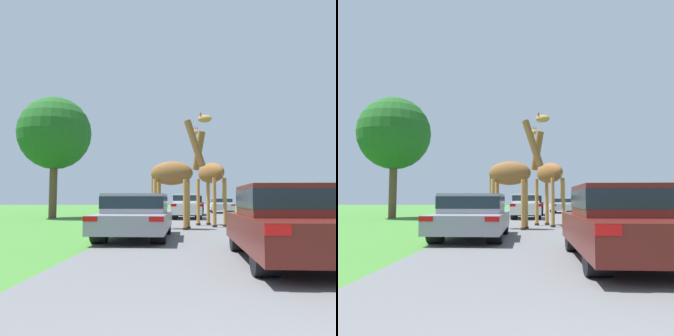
{
  "view_description": "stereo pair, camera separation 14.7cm",
  "coord_description": "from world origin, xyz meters",
  "views": [
    {
      "loc": [
        -1.12,
        -1.22,
        1.16
      ],
      "look_at": [
        -1.89,
        13.05,
        2.44
      ],
      "focal_mm": 38.0,
      "sensor_mm": 36.0,
      "label": 1
    },
    {
      "loc": [
        -0.97,
        -1.21,
        1.16
      ],
      "look_at": [
        -1.89,
        13.05,
        2.44
      ],
      "focal_mm": 38.0,
      "sensor_mm": 36.0,
      "label": 2
    }
  ],
  "objects": [
    {
      "name": "car_far_ahead",
      "position": [
        -2.68,
        9.59,
        0.72
      ],
      "size": [
        1.98,
        4.43,
        1.35
      ],
      "color": "gray",
      "rests_on": "ground"
    },
    {
      "name": "car_queue_right",
      "position": [
        -1.17,
        21.07,
        0.81
      ],
      "size": [
        1.79,
        4.11,
        1.52
      ],
      "color": "silver",
      "rests_on": "ground"
    },
    {
      "name": "giraffe_companion",
      "position": [
        -0.13,
        14.91,
        2.35
      ],
      "size": [
        1.72,
        2.38,
        4.74
      ],
      "rotation": [
        0.0,
        0.0,
        0.56
      ],
      "color": "#B77F3D",
      "rests_on": "ground"
    },
    {
      "name": "giraffe_near_road",
      "position": [
        -1.62,
        13.03,
        2.22
      ],
      "size": [
        2.56,
        1.01,
        4.7
      ],
      "rotation": [
        0.0,
        0.0,
        -1.77
      ],
      "color": "#B77F3D",
      "rests_on": "ground"
    },
    {
      "name": "sign_post",
      "position": [
        5.02,
        17.03,
        1.05
      ],
      "size": [
        0.7,
        0.08,
        1.5
      ],
      "color": "#4C3823",
      "rests_on": "ground"
    },
    {
      "name": "road",
      "position": [
        0.0,
        30.0,
        0.0
      ],
      "size": [
        6.94,
        120.0,
        0.0
      ],
      "color": "#5B5B5E",
      "rests_on": "ground"
    },
    {
      "name": "car_queue_left",
      "position": [
        -0.87,
        26.49,
        0.79
      ],
      "size": [
        1.85,
        4.38,
        1.47
      ],
      "color": "black",
      "rests_on": "ground"
    },
    {
      "name": "tree_centre_back",
      "position": [
        -9.61,
        20.87,
        5.4
      ],
      "size": [
        4.64,
        4.64,
        7.75
      ],
      "color": "brown",
      "rests_on": "ground"
    },
    {
      "name": "car_rear_follower",
      "position": [
        1.92,
        30.89,
        0.71
      ],
      "size": [
        1.92,
        4.38,
        1.34
      ],
      "color": "silver",
      "rests_on": "ground"
    },
    {
      "name": "car_lead_maroon",
      "position": [
        0.82,
        5.72,
        0.77
      ],
      "size": [
        1.9,
        4.52,
        1.44
      ],
      "color": "#561914",
      "rests_on": "ground"
    },
    {
      "name": "car_verge_right",
      "position": [
        2.2,
        11.53,
        0.67
      ],
      "size": [
        1.74,
        4.63,
        1.23
      ],
      "color": "navy",
      "rests_on": "ground"
    }
  ]
}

